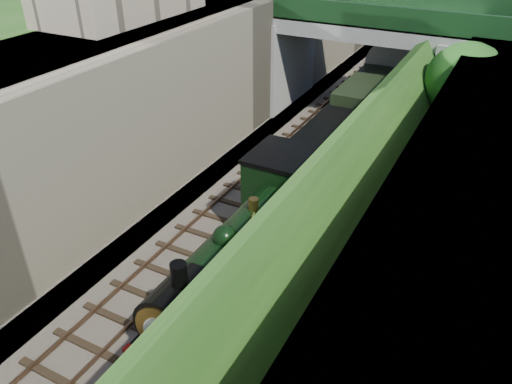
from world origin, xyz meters
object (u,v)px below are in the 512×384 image
at_px(tree, 467,85).
at_px(tender, 328,163).
at_px(road_bridge, 388,54).
at_px(locomotive, 251,247).

height_order(tree, tender, tree).
height_order(road_bridge, tree, road_bridge).
relative_size(road_bridge, tender, 2.67).
xyz_separation_m(road_bridge, locomotive, (0.26, -17.19, -2.18)).
height_order(locomotive, tender, locomotive).
relative_size(tree, tender, 1.10).
bearing_deg(tender, road_bridge, 91.49).
bearing_deg(tender, locomotive, -90.00).
distance_m(road_bridge, locomotive, 17.33).
bearing_deg(locomotive, road_bridge, 90.85).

